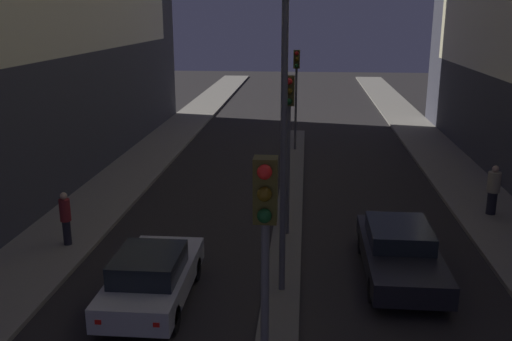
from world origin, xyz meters
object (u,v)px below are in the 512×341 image
(traffic_light_near, at_px, (265,254))
(pedestrian_on_right_sidewalk, at_px, (493,189))
(pedestrian_on_left_sidewalk, at_px, (66,217))
(street_lamp, at_px, (284,93))
(traffic_light_mid, at_px, (289,121))
(car_left_lane, at_px, (152,277))
(car_right_lane, at_px, (400,251))
(traffic_light_far, at_px, (296,78))

(traffic_light_near, distance_m, pedestrian_on_right_sidewalk, 14.48)
(pedestrian_on_left_sidewalk, relative_size, pedestrian_on_right_sidewalk, 0.95)
(street_lamp, bearing_deg, traffic_light_mid, 90.00)
(traffic_light_mid, xyz_separation_m, pedestrian_on_right_sidewalk, (7.07, 2.44, -2.75))
(traffic_light_near, relative_size, car_left_lane, 1.20)
(car_right_lane, xyz_separation_m, pedestrian_on_right_sidewalk, (3.93, 4.94, 0.33))
(traffic_light_near, distance_m, pedestrian_on_left_sidewalk, 11.06)
(traffic_light_far, bearing_deg, pedestrian_on_left_sidewalk, -116.85)
(traffic_light_mid, distance_m, pedestrian_on_left_sidewalk, 7.35)
(car_left_lane, bearing_deg, traffic_light_mid, 55.88)
(street_lamp, relative_size, car_right_lane, 1.59)
(traffic_light_near, xyz_separation_m, traffic_light_mid, (0.00, 9.90, 0.00))
(car_right_lane, bearing_deg, pedestrian_on_right_sidewalk, 51.52)
(car_left_lane, height_order, pedestrian_on_left_sidewalk, pedestrian_on_left_sidewalk)
(street_lamp, distance_m, car_left_lane, 5.50)
(car_left_lane, height_order, car_right_lane, car_left_lane)
(traffic_light_mid, relative_size, traffic_light_far, 1.00)
(traffic_light_far, xyz_separation_m, pedestrian_on_left_sidewalk, (-6.64, -13.12, -2.77))
(traffic_light_near, bearing_deg, pedestrian_on_left_sidewalk, 128.34)
(traffic_light_far, xyz_separation_m, pedestrian_on_right_sidewalk, (7.07, -9.18, -2.75))
(pedestrian_on_left_sidewalk, bearing_deg, traffic_light_near, -51.66)
(car_right_lane, bearing_deg, street_lamp, -157.64)
(traffic_light_mid, height_order, traffic_light_far, same)
(street_lamp, bearing_deg, pedestrian_on_left_sidewalk, 160.93)
(car_right_lane, xyz_separation_m, pedestrian_on_left_sidewalk, (-9.79, 1.00, 0.30))
(traffic_light_near, xyz_separation_m, traffic_light_far, (0.00, 21.52, 0.00))
(pedestrian_on_left_sidewalk, bearing_deg, car_left_lane, -42.03)
(car_left_lane, xyz_separation_m, pedestrian_on_right_sidewalk, (10.22, 7.09, 0.31))
(car_left_lane, bearing_deg, car_right_lane, 18.84)
(traffic_light_near, bearing_deg, traffic_light_far, 90.00)
(traffic_light_far, distance_m, car_right_lane, 14.79)
(traffic_light_far, distance_m, street_lamp, 15.48)
(car_right_lane, bearing_deg, car_left_lane, -161.16)
(street_lamp, xyz_separation_m, car_right_lane, (3.15, 1.30, -4.45))
(traffic_light_near, bearing_deg, car_left_lane, 120.95)
(traffic_light_near, distance_m, car_left_lane, 6.84)
(traffic_light_mid, xyz_separation_m, car_right_lane, (3.15, -2.50, -3.08))
(traffic_light_mid, height_order, street_lamp, street_lamp)
(traffic_light_far, relative_size, street_lamp, 0.66)
(traffic_light_near, xyz_separation_m, street_lamp, (0.00, 6.10, 1.37))
(traffic_light_far, bearing_deg, car_left_lane, -100.95)
(street_lamp, height_order, car_left_lane, street_lamp)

